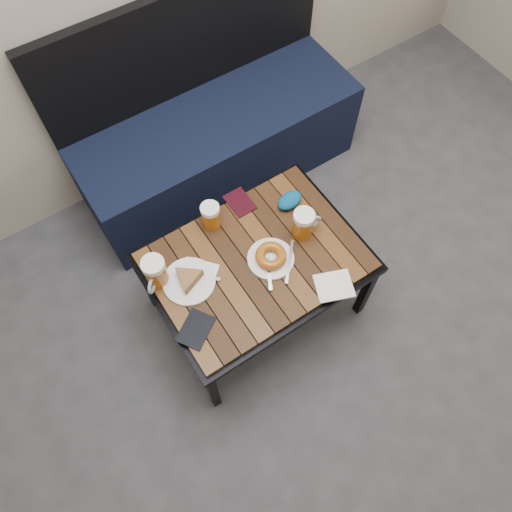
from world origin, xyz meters
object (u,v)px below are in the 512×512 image
cafe_table (256,264)px  plate_pie (189,280)px  plate_bagel (271,257)px  passport_navy (196,329)px  beer_mug_centre (211,215)px  knit_pouch (290,200)px  bench (215,138)px  beer_mug_right (304,224)px  beer_mug_left (155,272)px  passport_burgundy (240,202)px

cafe_table → plate_pie: plate_pie is taller
plate_bagel → passport_navy: bearing=-167.3°
beer_mug_centre → knit_pouch: size_ratio=1.07×
plate_pie → knit_pouch: (0.53, 0.08, 0.00)m
plate_bagel → knit_pouch: plate_bagel is taller
beer_mug_centre → plate_pie: beer_mug_centre is taller
plate_bagel → passport_navy: size_ratio=1.58×
bench → plate_pie: bearing=-126.6°
beer_mug_right → plate_pie: 0.50m
beer_mug_left → passport_burgundy: (0.45, 0.13, -0.07)m
passport_navy → knit_pouch: 0.66m
bench → beer_mug_left: bearing=-134.2°
passport_navy → beer_mug_left: bearing=151.5°
plate_bagel → passport_burgundy: size_ratio=1.72×
beer_mug_left → plate_bagel: bearing=113.7°
beer_mug_right → bench: bearing=98.0°
plate_pie → cafe_table: bearing=-12.2°
cafe_table → plate_bagel: 0.09m
cafe_table → plate_pie: 0.28m
beer_mug_left → plate_pie: (0.09, -0.07, -0.05)m
plate_pie → passport_burgundy: bearing=29.5°
bench → knit_pouch: bench is taller
bench → cafe_table: bearing=-108.9°
beer_mug_centre → plate_pie: bearing=-174.2°
beer_mug_right → knit_pouch: bearing=86.9°
beer_mug_left → passport_navy: size_ratio=1.02×
plate_pie → passport_navy: 0.19m
knit_pouch → cafe_table: bearing=-151.2°
cafe_table → passport_navy: 0.37m
cafe_table → beer_mug_right: beer_mug_right is taller
bench → beer_mug_centre: 0.68m
cafe_table → bench: bearing=71.1°
bench → plate_pie: size_ratio=6.91×
beer_mug_centre → knit_pouch: (0.32, -0.09, -0.04)m
bench → beer_mug_centre: (-0.32, -0.54, 0.26)m
beer_mug_centre → knit_pouch: bearing=-51.0°
passport_navy → knit_pouch: bearing=80.5°
beer_mug_left → plate_pie: beer_mug_left is taller
beer_mug_right → plate_pie: size_ratio=0.67×
beer_mug_centre → knit_pouch: 0.33m
beer_mug_left → passport_burgundy: beer_mug_left is taller
cafe_table → beer_mug_centre: beer_mug_centre is taller
beer_mug_right → plate_bagel: bearing=-158.3°
beer_mug_left → bench: bearing=-178.9°
bench → beer_mug_left: (-0.63, -0.65, 0.27)m
cafe_table → passport_burgundy: size_ratio=6.55×
passport_navy → plate_bagel: bearing=69.6°
beer_mug_left → beer_mug_centre: bearing=154.6°
beer_mug_right → plate_bagel: 0.18m
beer_mug_centre → passport_navy: beer_mug_centre is taller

